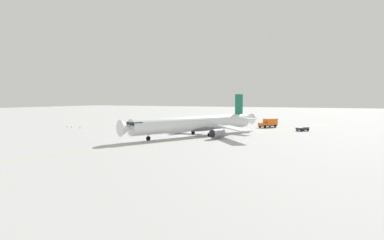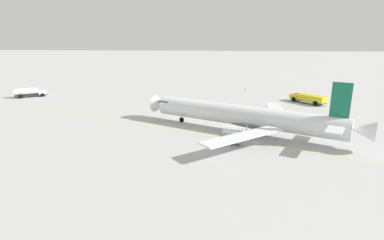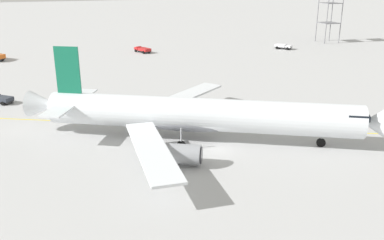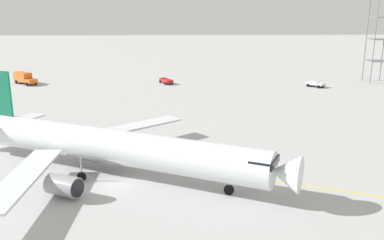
{
  "view_description": "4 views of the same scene",
  "coord_description": "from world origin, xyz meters",
  "px_view_note": "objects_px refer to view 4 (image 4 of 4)",
  "views": [
    {
      "loc": [
        75.98,
        37.68,
        10.13
      ],
      "look_at": [
        -1.63,
        1.67,
        4.29
      ],
      "focal_mm": 29.2,
      "sensor_mm": 36.0,
      "label": 1
    },
    {
      "loc": [
        5.04,
        64.37,
        19.46
      ],
      "look_at": [
        9.05,
        11.14,
        4.61
      ],
      "focal_mm": 29.27,
      "sensor_mm": 36.0,
      "label": 2
    },
    {
      "loc": [
        -16.75,
        -44.1,
        20.17
      ],
      "look_at": [
        -2.51,
        1.58,
        3.38
      ],
      "focal_mm": 39.24,
      "sensor_mm": 36.0,
      "label": 3
    },
    {
      "loc": [
        7.08,
        -44.39,
        19.12
      ],
      "look_at": [
        9.05,
        11.14,
        4.49
      ],
      "focal_mm": 38.86,
      "sensor_mm": 36.0,
      "label": 4
    }
  ],
  "objects_px": {
    "ops_pickup_truck": "(166,81)",
    "catering_truck_truck": "(24,78)",
    "airliner_main": "(108,147)",
    "pushback_tug_truck": "(315,84)"
  },
  "relations": [
    {
      "from": "ops_pickup_truck",
      "to": "catering_truck_truck",
      "type": "relative_size",
      "value": 0.72
    },
    {
      "from": "ops_pickup_truck",
      "to": "catering_truck_truck",
      "type": "xyz_separation_m",
      "value": [
        -38.19,
        0.86,
        0.86
      ]
    },
    {
      "from": "catering_truck_truck",
      "to": "airliner_main",
      "type": "bearing_deg",
      "value": -20.96
    },
    {
      "from": "catering_truck_truck",
      "to": "pushback_tug_truck",
      "type": "bearing_deg",
      "value": 36.79
    },
    {
      "from": "pushback_tug_truck",
      "to": "catering_truck_truck",
      "type": "bearing_deg",
      "value": -136.7
    },
    {
      "from": "ops_pickup_truck",
      "to": "pushback_tug_truck",
      "type": "relative_size",
      "value": 1.16
    },
    {
      "from": "ops_pickup_truck",
      "to": "catering_truck_truck",
      "type": "bearing_deg",
      "value": 63.83
    },
    {
      "from": "pushback_tug_truck",
      "to": "catering_truck_truck",
      "type": "relative_size",
      "value": 0.62
    },
    {
      "from": "airliner_main",
      "to": "catering_truck_truck",
      "type": "height_order",
      "value": "airliner_main"
    },
    {
      "from": "ops_pickup_truck",
      "to": "pushback_tug_truck",
      "type": "height_order",
      "value": "ops_pickup_truck"
    }
  ]
}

